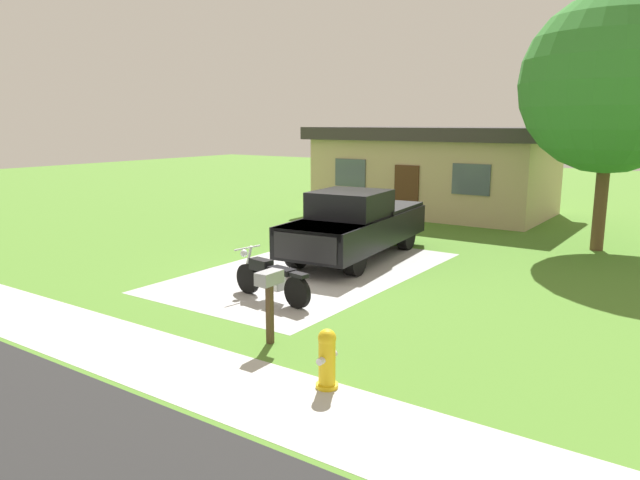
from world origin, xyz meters
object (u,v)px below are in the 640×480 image
Objects in this scene: fire_hydrant at (327,359)px; mailbox at (269,288)px; motorcycle at (271,278)px; neighbor_house at (434,169)px; pickup_truck at (357,224)px; shade_tree at (612,84)px.

fire_hydrant is 2.04m from mailbox.
motorcycle is 0.23× the size of neighbor_house.
neighbor_house reaches higher than fire_hydrant.
shade_tree reaches higher than pickup_truck.
pickup_truck is at bearing -137.79° from shade_tree.
pickup_truck is 0.80× the size of shade_tree.
fire_hydrant is 0.69× the size of mailbox.
motorcycle is at bearing 139.64° from fire_hydrant.
mailbox is at bearing -71.39° from pickup_truck.
pickup_truck is 8.12m from shade_tree.
neighbor_house reaches higher than pickup_truck.
shade_tree is at bearing 74.35° from mailbox.
motorcycle is 4.35m from fire_hydrant.
neighbor_house is at bearing 104.17° from mailbox.
shade_tree is (4.71, 9.33, 4.27)m from motorcycle.
fire_hydrant is at bearing -40.36° from motorcycle.
pickup_truck reaches higher than mailbox.
fire_hydrant is 17.38m from neighbor_house.
neighbor_house is (-5.67, 16.37, 1.36)m from fire_hydrant.
fire_hydrant is at bearing -26.65° from mailbox.
neighbor_house is (-7.07, 4.23, -2.95)m from shade_tree.
neighbor_house is (-2.36, 13.55, 1.32)m from motorcycle.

